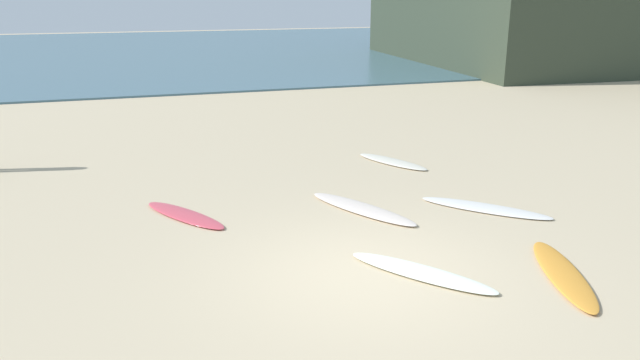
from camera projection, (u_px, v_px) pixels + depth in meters
ground_plane at (365, 275)px, 9.04m from camera, size 120.00×120.00×0.00m
ocean_water at (166, 50)px, 42.96m from camera, size 120.00×40.00×0.08m
surfboard_0 at (392, 162)px, 14.91m from camera, size 1.36×2.09×0.07m
surfboard_1 at (563, 274)px, 8.99m from camera, size 1.33×2.42×0.08m
surfboard_2 at (185, 215)px, 11.37m from camera, size 1.55×2.10×0.06m
surfboard_3 at (485, 208)px, 11.74m from camera, size 2.13×2.20×0.06m
surfboard_4 at (362, 208)px, 11.68m from camera, size 1.64×2.54×0.08m
surfboard_5 at (421, 272)px, 9.04m from camera, size 1.83×2.20×0.08m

